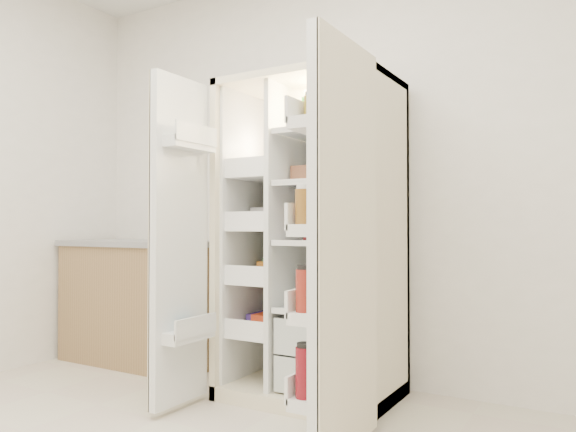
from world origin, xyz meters
The scene contains 5 objects.
wall_back centered at (0.00, 2.00, 1.35)m, with size 4.00×0.02×2.70m, color white.
refrigerator centered at (0.05, 1.65, 0.74)m, with size 0.92×0.70×1.80m.
freezer_door centered at (-0.46, 1.05, 0.89)m, with size 0.15×0.40×1.72m.
fridge_door centered at (0.52, 0.96, 0.87)m, with size 0.17×0.58×1.72m.
kitchen_counter centered at (-1.37, 1.72, 0.43)m, with size 1.19×0.64×0.87m.
Camera 1 is at (1.51, -1.15, 0.96)m, focal length 34.00 mm.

